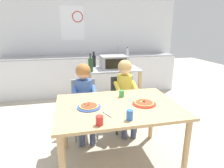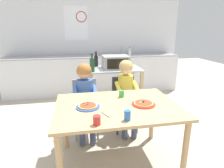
{
  "view_description": "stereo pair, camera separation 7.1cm",
  "coord_description": "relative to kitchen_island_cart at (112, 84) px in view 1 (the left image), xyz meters",
  "views": [
    {
      "loc": [
        -0.48,
        -1.83,
        1.52
      ],
      "look_at": [
        0.0,
        0.3,
        0.88
      ],
      "focal_mm": 30.21,
      "sensor_mm": 36.0,
      "label": 1
    },
    {
      "loc": [
        -0.41,
        -1.85,
        1.52
      ],
      "look_at": [
        0.0,
        0.3,
        0.88
      ],
      "focal_mm": 30.21,
      "sensor_mm": 36.0,
      "label": 2
    }
  ],
  "objects": [
    {
      "name": "back_wall_tiled",
      "position": [
        -0.23,
        1.78,
        0.78
      ],
      "size": [
        4.59,
        0.14,
        2.7
      ],
      "color": "silver",
      "rests_on": "ground"
    },
    {
      "name": "dining_chair_left",
      "position": [
        -0.55,
        -0.6,
        -0.09
      ],
      "size": [
        0.36,
        0.36,
        0.81
      ],
      "color": "gray",
      "rests_on": "ground"
    },
    {
      "name": "drinking_cup_green",
      "position": [
        -0.13,
        -1.09,
        0.2
      ],
      "size": [
        0.06,
        0.06,
        0.08
      ],
      "primitive_type": "cylinder",
      "color": "green",
      "rests_on": "dining_table"
    },
    {
      "name": "pizza_plate_red_rimmed",
      "position": [
        0.05,
        -1.37,
        0.17
      ],
      "size": [
        0.26,
        0.26,
        0.03
      ],
      "color": "red",
      "rests_on": "dining_table"
    },
    {
      "name": "kitchen_island_cart",
      "position": [
        0.0,
        0.0,
        0.0
      ],
      "size": [
        0.93,
        0.6,
        0.86
      ],
      "color": "#B7BABF",
      "rests_on": "ground"
    },
    {
      "name": "kitchen_counter",
      "position": [
        -0.23,
        1.37,
        -0.12
      ],
      "size": [
        4.13,
        0.6,
        1.1
      ],
      "color": "silver",
      "rests_on": "ground"
    },
    {
      "name": "pizza_plate_blue_rimmed",
      "position": [
        -0.55,
        -1.34,
        0.17
      ],
      "size": [
        0.25,
        0.25,
        0.03
      ],
      "color": "#3356B7",
      "rests_on": "dining_table"
    },
    {
      "name": "drinking_cup_blue",
      "position": [
        -0.22,
        -1.69,
        0.21
      ],
      "size": [
        0.06,
        0.06,
        0.09
      ],
      "primitive_type": "cylinder",
      "color": "blue",
      "rests_on": "dining_table"
    },
    {
      "name": "drinking_cup_red",
      "position": [
        -0.49,
        -1.72,
        0.2
      ],
      "size": [
        0.07,
        0.07,
        0.08
      ],
      "primitive_type": "cylinder",
      "color": "red",
      "rests_on": "dining_table"
    },
    {
      "name": "dining_chair_right",
      "position": [
        0.05,
        -0.55,
        -0.09
      ],
      "size": [
        0.36,
        0.36,
        0.81
      ],
      "color": "#333338",
      "rests_on": "ground"
    },
    {
      "name": "ground_plane",
      "position": [
        -0.23,
        -0.11,
        -0.57
      ],
      "size": [
        12.19,
        12.19,
        0.0
      ],
      "primitive_type": "plane",
      "color": "#B7AD99"
    },
    {
      "name": "dining_table",
      "position": [
        -0.23,
        -1.33,
        0.07
      ],
      "size": [
        1.32,
        0.95,
        0.73
      ],
      "color": "tan",
      "rests_on": "ground"
    },
    {
      "name": "bottle_dark_olive_oil",
      "position": [
        -0.29,
        0.21,
        0.4
      ],
      "size": [
        0.07,
        0.07,
        0.27
      ],
      "color": "black",
      "rests_on": "kitchen_island_cart"
    },
    {
      "name": "toaster_oven",
      "position": [
        0.03,
        0.01,
        0.4
      ],
      "size": [
        0.45,
        0.38,
        0.22
      ],
      "color": "#999BA0",
      "rests_on": "kitchen_island_cart"
    },
    {
      "name": "bottle_tall_green_wine",
      "position": [
        0.35,
        0.24,
        0.43
      ],
      "size": [
        0.05,
        0.05,
        0.34
      ],
      "color": "#ADB7B2",
      "rests_on": "kitchen_island_cart"
    },
    {
      "name": "bottle_squat_spirits",
      "position": [
        -0.4,
        -0.22,
        0.4
      ],
      "size": [
        0.08,
        0.08,
        0.29
      ],
      "color": "#1E4723",
      "rests_on": "kitchen_island_cart"
    },
    {
      "name": "serving_spoon",
      "position": [
        -0.39,
        -1.55,
        0.17
      ],
      "size": [
        0.07,
        0.13,
        0.01
      ],
      "primitive_type": "cylinder",
      "rotation": [
        0.0,
        1.57,
        1.98
      ],
      "color": "#B7BABF",
      "rests_on": "dining_table"
    },
    {
      "name": "child_in_yellow_shirt",
      "position": [
        0.05,
        -0.66,
        0.13
      ],
      "size": [
        0.32,
        0.42,
        1.08
      ],
      "color": "#424C6B",
      "rests_on": "ground"
    },
    {
      "name": "child_in_blue_striped_shirt",
      "position": [
        -0.55,
        -0.71,
        0.12
      ],
      "size": [
        0.32,
        0.42,
        1.06
      ],
      "color": "#424C6B",
      "rests_on": "ground"
    }
  ]
}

